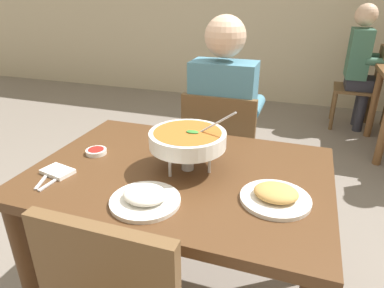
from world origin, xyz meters
TOP-DOWN VIEW (x-y plane):
  - dining_table_main at (0.00, 0.00)m, footprint 1.17×0.83m
  - chair_diner_main at (-0.00, 0.70)m, footprint 0.44×0.44m
  - diner_main at (0.00, 0.73)m, footprint 0.40×0.45m
  - curry_bowl at (0.03, 0.02)m, footprint 0.33×0.30m
  - rice_plate at (-0.03, -0.25)m, footprint 0.24×0.24m
  - appetizer_plate at (0.39, -0.10)m, footprint 0.24×0.24m
  - sauce_dish at (-0.40, 0.02)m, footprint 0.09×0.09m
  - napkin_folded at (-0.45, -0.18)m, footprint 0.13×0.10m
  - fork_utensil at (-0.47, -0.23)m, footprint 0.07×0.16m
  - spoon_utensil at (-0.42, -0.23)m, footprint 0.02×0.17m
  - chair_bg_right at (1.05, 2.91)m, footprint 0.46×0.46m
  - patron_bg_right at (0.96, 2.89)m, footprint 0.45×0.40m

SIDE VIEW (x-z plane):
  - chair_diner_main at x=0.00m, z-range 0.06..0.96m
  - chair_bg_right at x=1.05m, z-range 0.06..0.96m
  - dining_table_main at x=0.00m, z-range 0.26..1.02m
  - diner_main at x=0.00m, z-range 0.09..1.40m
  - patron_bg_right at x=0.96m, z-range 0.09..1.40m
  - fork_utensil at x=-0.47m, z-range 0.76..0.77m
  - spoon_utensil at x=-0.42m, z-range 0.76..0.77m
  - napkin_folded at x=-0.45m, z-range 0.76..0.78m
  - sauce_dish at x=-0.40m, z-range 0.76..0.78m
  - rice_plate at x=-0.03m, z-range 0.76..0.81m
  - appetizer_plate at x=0.39m, z-range 0.76..0.81m
  - curry_bowl at x=0.03m, z-range 0.76..1.02m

